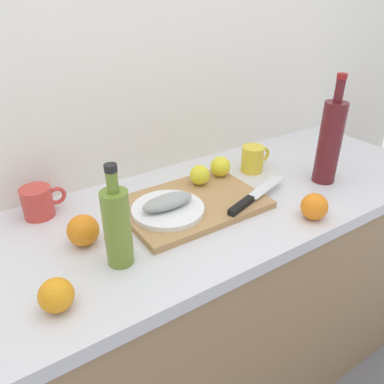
# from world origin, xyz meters

# --- Properties ---
(back_wall) EXTENTS (3.20, 0.05, 2.50)m
(back_wall) POSITION_xyz_m (0.00, 0.33, 1.25)
(back_wall) COLOR white
(back_wall) RESTS_ON ground_plane
(kitchen_counter) EXTENTS (2.00, 0.60, 0.90)m
(kitchen_counter) POSITION_xyz_m (0.00, 0.00, 0.45)
(kitchen_counter) COLOR #9E7A56
(kitchen_counter) RESTS_ON ground_plane
(cutting_board) EXTENTS (0.42, 0.29, 0.02)m
(cutting_board) POSITION_xyz_m (0.10, 0.01, 0.91)
(cutting_board) COLOR tan
(cutting_board) RESTS_ON kitchen_counter
(white_plate) EXTENTS (0.21, 0.21, 0.01)m
(white_plate) POSITION_xyz_m (0.01, 0.00, 0.93)
(white_plate) COLOR white
(white_plate) RESTS_ON cutting_board
(fish_fillet) EXTENTS (0.16, 0.07, 0.04)m
(fish_fillet) POSITION_xyz_m (0.01, 0.00, 0.95)
(fish_fillet) COLOR #999E99
(fish_fillet) RESTS_ON white_plate
(chef_knife) EXTENTS (0.28, 0.12, 0.02)m
(chef_knife) POSITION_xyz_m (0.24, -0.08, 0.93)
(chef_knife) COLOR silver
(chef_knife) RESTS_ON cutting_board
(lemon_0) EXTENTS (0.06, 0.06, 0.06)m
(lemon_0) POSITION_xyz_m (0.18, 0.09, 0.95)
(lemon_0) COLOR yellow
(lemon_0) RESTS_ON cutting_board
(lemon_1) EXTENTS (0.07, 0.07, 0.07)m
(lemon_1) POSITION_xyz_m (0.27, 0.10, 0.95)
(lemon_1) COLOR yellow
(lemon_1) RESTS_ON cutting_board
(olive_oil_bottle) EXTENTS (0.06, 0.06, 0.26)m
(olive_oil_bottle) POSITION_xyz_m (-0.19, -0.11, 1.00)
(olive_oil_bottle) COLOR olive
(olive_oil_bottle) RESTS_ON kitchen_counter
(wine_bottle) EXTENTS (0.07, 0.07, 0.36)m
(wine_bottle) POSITION_xyz_m (0.56, -0.09, 1.04)
(wine_bottle) COLOR #59191E
(wine_bottle) RESTS_ON kitchen_counter
(coffee_mug_0) EXTENTS (0.12, 0.08, 0.09)m
(coffee_mug_0) POSITION_xyz_m (0.41, 0.10, 0.95)
(coffee_mug_0) COLOR yellow
(coffee_mug_0) RESTS_ON kitchen_counter
(coffee_mug_1) EXTENTS (0.13, 0.09, 0.09)m
(coffee_mug_1) POSITION_xyz_m (-0.30, 0.21, 0.95)
(coffee_mug_1) COLOR #CC3F38
(coffee_mug_1) RESTS_ON kitchen_counter
(orange_0) EXTENTS (0.07, 0.07, 0.07)m
(orange_0) POSITION_xyz_m (-0.36, -0.17, 0.94)
(orange_0) COLOR orange
(orange_0) RESTS_ON kitchen_counter
(orange_1) EXTENTS (0.08, 0.08, 0.08)m
(orange_1) POSITION_xyz_m (0.35, -0.23, 0.94)
(orange_1) COLOR orange
(orange_1) RESTS_ON kitchen_counter
(orange_2) EXTENTS (0.08, 0.08, 0.08)m
(orange_2) POSITION_xyz_m (-0.24, 0.01, 0.94)
(orange_2) COLOR orange
(orange_2) RESTS_ON kitchen_counter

